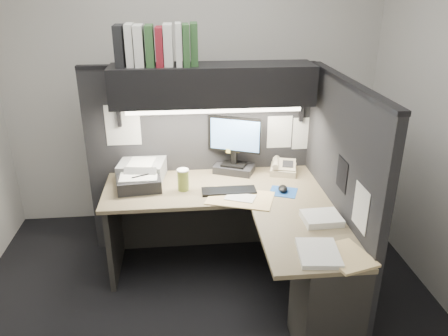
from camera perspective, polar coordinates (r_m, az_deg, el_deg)
The scene contains 22 objects.
floor at distance 3.39m, azimuth -2.43°, elevation -17.80°, with size 3.50×3.50×0.00m, color black.
wall_back at distance 4.16m, azimuth -4.00°, elevation 10.95°, with size 3.50×0.04×2.70m, color beige.
wall_front at distance 1.37m, azimuth 0.49°, elevation -15.87°, with size 3.50×0.04×2.70m, color beige.
partition_back at distance 3.77m, azimuth -3.02°, elevation 0.95°, with size 1.90×0.06×1.60m, color black.
partition_right at distance 3.28m, azimuth 14.53°, elevation -3.36°, with size 0.06×1.50×1.60m, color black.
desk at distance 3.16m, azimuth 5.31°, elevation -11.18°, with size 1.70×1.53×0.73m.
overhead_shelf at distance 3.40m, azimuth -1.49°, elevation 10.87°, with size 1.55×0.34×0.30m, color black.
task_light_tube at distance 3.30m, azimuth -1.27°, elevation 7.48°, with size 0.04×0.04×1.32m, color white.
monitor at distance 3.64m, azimuth 1.35°, elevation 2.25°, with size 0.43×0.31×0.49m.
keyboard at distance 3.36m, azimuth 0.65°, elevation -3.00°, with size 0.42×0.14×0.02m, color black.
mousepad at distance 3.40m, azimuth 7.75°, elevation -3.10°, with size 0.20×0.18×0.00m, color #1B4895.
mouse at distance 3.40m, azimuth 7.69°, elevation -2.67°, with size 0.07×0.11×0.04m, color black.
telephone at distance 3.72m, azimuth 7.76°, elevation -0.00°, with size 0.21×0.22×0.09m, color tan.
coffee_cup at distance 3.38m, azimuth -5.36°, elevation -1.62°, with size 0.09×0.09×0.16m, color #9BAD45.
printer at distance 3.64m, azimuth -10.64°, elevation -0.21°, with size 0.36×0.31×0.14m, color #929497.
notebook_stack at distance 3.47m, azimuth -11.01°, elevation -1.86°, with size 0.33×0.28×0.10m, color black.
open_folder at distance 3.27m, azimuth 2.15°, elevation -3.94°, with size 0.48×0.31×0.01m, color #DEBD7D.
paper_stack_a at distance 3.03m, azimuth 12.62°, elevation -6.42°, with size 0.25×0.21×0.05m, color white.
paper_stack_b at distance 2.68m, azimuth 12.24°, elevation -10.80°, with size 0.24×0.30×0.03m, color white.
manila_stack at distance 2.71m, azimuth 15.82°, elevation -11.02°, with size 0.24×0.30×0.02m, color #DEBD7D.
binder_row at distance 3.35m, azimuth -8.80°, elevation 15.58°, with size 0.60×0.25×0.30m.
pinned_papers at distance 3.38m, azimuth 3.87°, elevation 2.86°, with size 1.76×1.31×0.51m.
Camera 1 is at (-0.12, -2.56, 2.21)m, focal length 35.00 mm.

